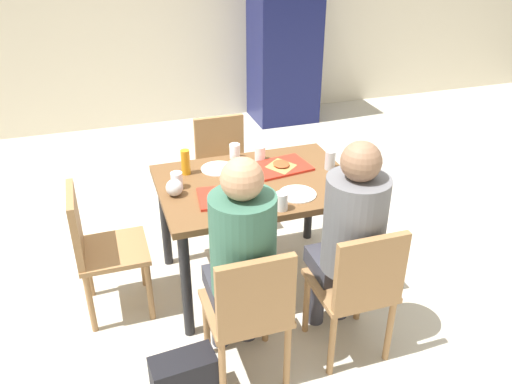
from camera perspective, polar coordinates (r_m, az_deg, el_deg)
ground_plane at (r=3.58m, az=0.00°, el=-9.56°), size 10.00×10.00×0.02m
main_table at (r=3.22m, az=0.00°, el=-0.32°), size 1.18×0.85×0.74m
chair_near_left at (r=2.60m, az=-0.66°, el=-12.64°), size 0.40×0.40×0.84m
chair_near_right at (r=2.79m, az=11.12°, el=-9.95°), size 0.40×0.40×0.84m
chair_far_side at (r=3.99m, az=-3.61°, el=3.03°), size 0.40×0.40×0.84m
chair_left_end at (r=3.18m, az=-16.97°, el=-5.43°), size 0.40×0.40×0.84m
person_in_red at (r=2.56m, az=-1.64°, el=-6.51°), size 0.32×0.42×1.25m
person_in_brown_jacket at (r=2.75m, az=10.24°, el=-4.23°), size 0.32×0.42×1.25m
tray_red_near at (r=2.99m, az=-2.87°, el=-0.50°), size 0.39×0.30×0.02m
tray_red_far at (r=3.34m, az=2.69°, el=2.76°), size 0.39×0.31×0.02m
paper_plate_center at (r=3.33m, az=-4.14°, el=2.56°), size 0.22×0.22×0.01m
paper_plate_near_edge at (r=3.04m, az=4.55°, el=-0.22°), size 0.22×0.22×0.01m
pizza_slice_a at (r=2.97m, az=-2.46°, el=-0.34°), size 0.23×0.22×0.02m
pizza_slice_b at (r=3.33m, az=2.76°, el=2.99°), size 0.18×0.20×0.02m
plastic_cup_a at (r=3.46m, az=-2.33°, el=4.47°), size 0.07×0.07×0.10m
plastic_cup_b at (r=2.86m, az=2.81°, el=-1.03°), size 0.07×0.07×0.10m
plastic_cup_c at (r=3.11m, az=-8.65°, el=1.26°), size 0.07×0.07×0.10m
plastic_cup_d at (r=3.42m, az=0.44°, el=4.23°), size 0.07×0.07×0.10m
soda_can at (r=3.34m, az=8.10°, el=3.48°), size 0.07×0.07×0.12m
condiment_bottle at (r=3.26m, az=-7.70°, el=3.26°), size 0.06×0.06×0.16m
foil_bundle at (r=3.03m, az=-8.90°, el=0.48°), size 0.10×0.10×0.10m
handbag at (r=2.78m, az=-7.83°, el=-19.61°), size 0.33×0.19×0.28m
drink_fridge at (r=6.06m, az=3.09°, el=16.59°), size 0.70×0.60×1.90m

